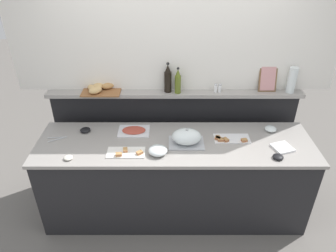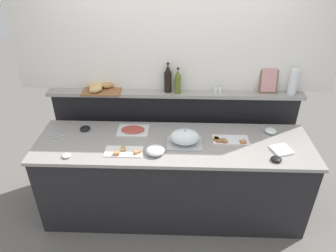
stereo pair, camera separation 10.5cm
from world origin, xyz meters
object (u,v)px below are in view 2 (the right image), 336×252
at_px(sandwich_platter_side, 228,140).
at_px(water_carafe, 293,82).
at_px(condiment_bowl_cream, 66,156).
at_px(napkin_stack, 281,150).
at_px(cold_cuts_platter, 133,130).
at_px(framed_picture, 269,80).
at_px(salt_shaker, 216,89).
at_px(glass_bowl_medium, 155,150).
at_px(serving_tongs, 57,136).
at_px(serving_cloche, 185,137).
at_px(glass_bowl_large, 271,131).
at_px(condiment_bowl_teal, 276,159).
at_px(pepper_shaker, 220,89).
at_px(bread_basket, 100,88).
at_px(olive_oil_bottle, 178,82).
at_px(condiment_bowl_dark, 85,128).
at_px(sandwich_platter_front, 124,152).
at_px(wine_bottle_dark, 168,79).

height_order(sandwich_platter_side, water_carafe, water_carafe).
relative_size(condiment_bowl_cream, napkin_stack, 0.49).
distance_m(cold_cuts_platter, framed_picture, 1.49).
bearing_deg(framed_picture, salt_shaker, -175.94).
relative_size(napkin_stack, salt_shaker, 1.95).
height_order(glass_bowl_medium, water_carafe, water_carafe).
bearing_deg(serving_tongs, condiment_bowl_cream, -59.28).
distance_m(serving_cloche, glass_bowl_large, 0.91).
distance_m(napkin_stack, framed_picture, 0.76).
bearing_deg(condiment_bowl_teal, pepper_shaker, 121.71).
xyz_separation_m(pepper_shaker, bread_basket, (-1.26, 0.01, -0.01)).
xyz_separation_m(salt_shaker, pepper_shaker, (0.04, 0.00, 0.00)).
bearing_deg(serving_tongs, condiment_bowl_teal, -8.66).
distance_m(cold_cuts_platter, napkin_stack, 1.46).
bearing_deg(bread_basket, olive_oil_bottle, -1.83).
relative_size(glass_bowl_large, bread_basket, 0.30).
distance_m(glass_bowl_large, condiment_bowl_cream, 2.01).
height_order(cold_cuts_platter, condiment_bowl_dark, condiment_bowl_dark).
bearing_deg(bread_basket, salt_shaker, -0.30).
distance_m(sandwich_platter_side, cold_cuts_platter, 0.97).
height_order(condiment_bowl_dark, salt_shaker, salt_shaker).
xyz_separation_m(sandwich_platter_side, water_carafe, (0.67, 0.43, 0.44)).
bearing_deg(salt_shaker, sandwich_platter_front, -143.36).
xyz_separation_m(condiment_bowl_dark, olive_oil_bottle, (0.95, 0.26, 0.42)).
xyz_separation_m(cold_cuts_platter, napkin_stack, (1.43, -0.30, 0.00)).
relative_size(condiment_bowl_cream, bread_basket, 0.21).
xyz_separation_m(condiment_bowl_teal, olive_oil_bottle, (-0.89, 0.71, 0.42)).
height_order(wine_bottle_dark, bread_basket, wine_bottle_dark).
distance_m(glass_bowl_large, bread_basket, 1.82).
distance_m(napkin_stack, olive_oil_bottle, 1.21).
bearing_deg(serving_cloche, sandwich_platter_side, 8.50).
relative_size(wine_bottle_dark, olive_oil_bottle, 1.14).
bearing_deg(condiment_bowl_dark, serving_tongs, -151.68).
height_order(glass_bowl_medium, serving_tongs, glass_bowl_medium).
xyz_separation_m(cold_cuts_platter, glass_bowl_large, (1.40, 0.01, 0.01)).
relative_size(condiment_bowl_cream, condiment_bowl_teal, 0.85).
bearing_deg(pepper_shaker, water_carafe, 0.00).
height_order(sandwich_platter_front, condiment_bowl_cream, sandwich_platter_front).
height_order(cold_cuts_platter, glass_bowl_large, glass_bowl_large).
height_order(condiment_bowl_cream, bread_basket, bread_basket).
distance_m(sandwich_platter_front, pepper_shaker, 1.19).
distance_m(napkin_stack, bread_basket, 1.92).
bearing_deg(serving_tongs, salt_shaker, 14.64).
relative_size(wine_bottle_dark, pepper_shaker, 3.63).
bearing_deg(wine_bottle_dark, bread_basket, -179.90).
xyz_separation_m(glass_bowl_large, pepper_shaker, (-0.51, 0.27, 0.34)).
bearing_deg(serving_cloche, pepper_shaker, 53.71).
xyz_separation_m(glass_bowl_large, wine_bottle_dark, (-1.06, 0.28, 0.43)).
bearing_deg(wine_bottle_dark, condiment_bowl_teal, -36.65).
xyz_separation_m(sandwich_platter_front, olive_oil_bottle, (0.49, 0.64, 0.43)).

